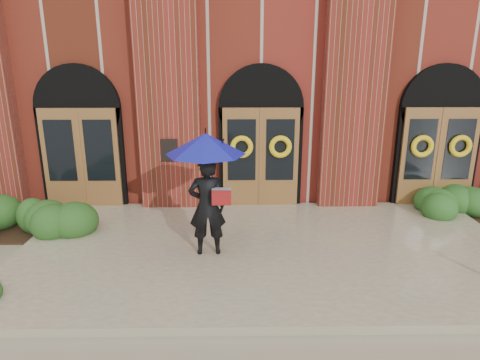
{
  "coord_description": "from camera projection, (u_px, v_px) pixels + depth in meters",
  "views": [
    {
      "loc": [
        -0.67,
        -7.77,
        3.92
      ],
      "look_at": [
        -0.54,
        1.0,
        1.32
      ],
      "focal_mm": 32.0,
      "sensor_mm": 36.0,
      "label": 1
    }
  ],
  "objects": [
    {
      "name": "ground",
      "position": [
        268.0,
        257.0,
        8.57
      ],
      "size": [
        90.0,
        90.0,
        0.0
      ],
      "primitive_type": "plane",
      "color": "gray",
      "rests_on": "ground"
    },
    {
      "name": "landing",
      "position": [
        267.0,
        250.0,
        8.69
      ],
      "size": [
        10.0,
        5.3,
        0.15
      ],
      "primitive_type": "cube",
      "color": "tan",
      "rests_on": "ground"
    },
    {
      "name": "church_building",
      "position": [
        252.0,
        65.0,
        16.0
      ],
      "size": [
        16.2,
        12.53,
        7.0
      ],
      "color": "maroon",
      "rests_on": "ground"
    },
    {
      "name": "man_with_umbrella",
      "position": [
        207.0,
        171.0,
        7.95
      ],
      "size": [
        1.59,
        1.59,
        2.38
      ],
      "rotation": [
        0.0,
        0.0,
        3.21
      ],
      "color": "black",
      "rests_on": "landing"
    },
    {
      "name": "hedge_wall_left",
      "position": [
        34.0,
        216.0,
        9.66
      ],
      "size": [
        2.98,
        1.19,
        0.76
      ],
      "primitive_type": "ellipsoid",
      "color": "#214717",
      "rests_on": "ground"
    },
    {
      "name": "hedge_wall_right",
      "position": [
        469.0,
        203.0,
        10.65
      ],
      "size": [
        2.67,
        1.07,
        0.68
      ],
      "primitive_type": "ellipsoid",
      "color": "#24501C",
      "rests_on": "ground"
    }
  ]
}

